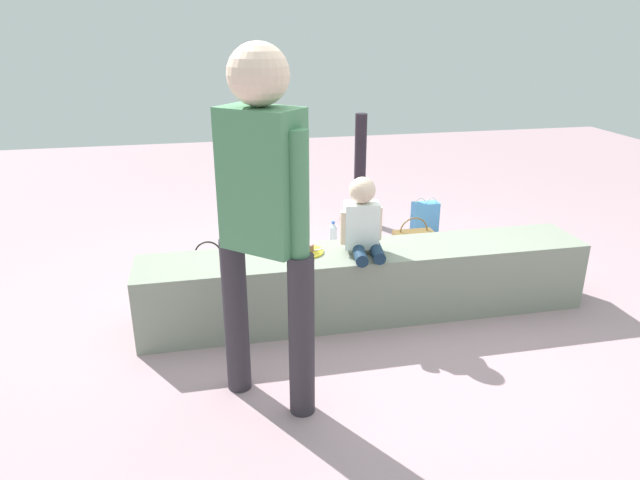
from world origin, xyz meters
The scene contains 11 objects.
ground_plane centered at (0.00, 0.00, 0.00)m, with size 12.00×12.00×0.00m, color #A98A92.
concrete_ledge centered at (0.00, 0.00, 0.23)m, with size 2.88×0.45×0.45m, color gray.
child_seated centered at (-0.05, -0.04, 0.66)m, with size 0.28×0.33×0.48m.
adult_standing centered at (-0.73, -0.77, 1.05)m, with size 0.41×0.40×1.74m.
cake_plate centered at (-0.39, 0.04, 0.47)m, with size 0.22×0.22×0.07m.
gift_bag centered at (0.90, 1.26, 0.16)m, with size 0.23×0.11×0.37m.
railing_post centered at (0.46, 1.82, 0.38)m, with size 0.36×0.36×1.03m.
water_bottle_near_gift centered at (0.07, 1.23, 0.10)m, with size 0.07×0.07×0.22m.
party_cup_red centered at (1.13, 0.99, 0.05)m, with size 0.08×0.08×0.09m, color red.
handbag_black_leather centered at (-0.99, 0.76, 0.11)m, with size 0.26×0.12×0.30m.
handbag_brown_canvas centered at (0.64, 0.85, 0.12)m, with size 0.32×0.13×0.34m.
Camera 1 is at (-0.99, -3.23, 1.82)m, focal length 32.17 mm.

